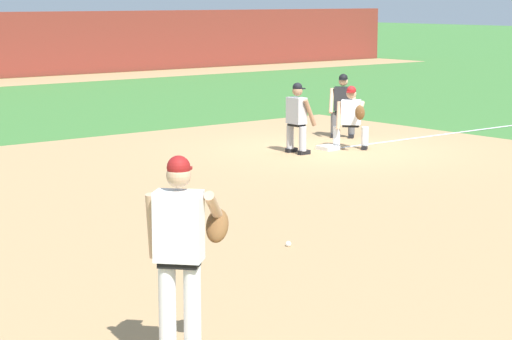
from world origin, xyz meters
TOP-DOWN VIEW (x-y plane):
  - ground_plane at (0.00, 0.00)m, footprint 160.00×160.00m
  - infield_dirt_patch at (-4.80, -4.18)m, footprint 18.00×18.00m
  - foul_line_stripe at (5.65, 0.00)m, footprint 11.31×0.10m
  - first_base_bag at (0.00, 0.00)m, footprint 0.38×0.38m
  - baseball at (-6.09, -5.72)m, footprint 0.07×0.07m
  - pitcher at (-9.57, -8.34)m, footprint 0.85×0.56m
  - first_baseman at (0.40, -0.28)m, footprint 0.77×1.07m
  - baserunner at (-0.86, 0.02)m, footprint 0.44×0.60m
  - umpire at (1.52, 1.14)m, footprint 0.66×0.68m

SIDE VIEW (x-z plane):
  - ground_plane at x=0.00m, z-range 0.00..0.00m
  - infield_dirt_patch at x=-4.80m, z-range 0.00..0.01m
  - foul_line_stripe at x=5.65m, z-range 0.01..0.01m
  - baseball at x=-6.09m, z-range 0.00..0.07m
  - first_base_bag at x=0.00m, z-range 0.00..0.09m
  - first_baseman at x=0.40m, z-range 0.06..1.40m
  - baserunner at x=-0.86m, z-range 0.06..1.52m
  - umpire at x=1.52m, z-range 0.06..1.52m
  - pitcher at x=-9.57m, z-range 0.13..1.99m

